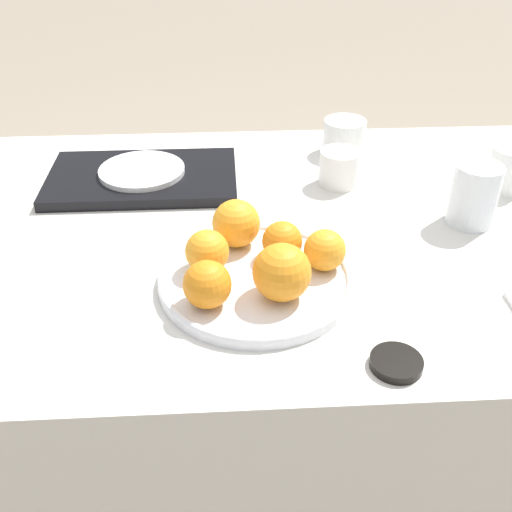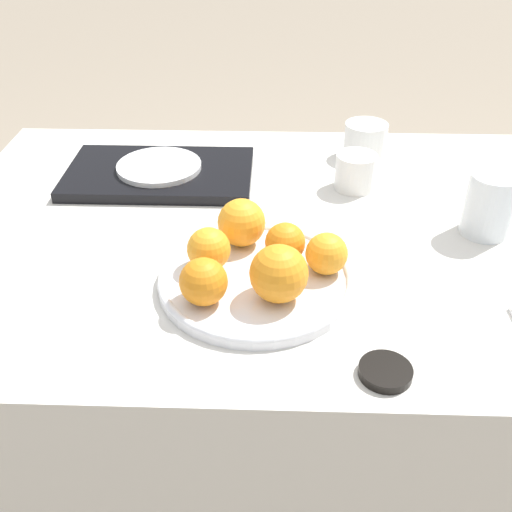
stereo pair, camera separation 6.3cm
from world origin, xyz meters
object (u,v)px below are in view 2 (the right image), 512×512
object	(u,v)px
orange_4	(209,249)
side_plate	(159,166)
cup_0	(365,140)
orange_0	(279,274)
orange_1	(242,223)
orange_5	(285,243)
orange_3	(203,282)
water_glass	(489,204)
soy_dish	(385,372)
serving_tray	(160,174)
fruit_platter	(256,279)
cup_1	(356,172)
orange_2	(327,254)

from	to	relation	value
orange_4	side_plate	distance (m)	0.34
side_plate	cup_0	size ratio (longest dim) A/B	1.86
orange_0	orange_1	bearing A→B (deg)	112.95
side_plate	orange_1	bearing A→B (deg)	-55.02
orange_4	orange_5	bearing A→B (deg)	11.98
orange_3	water_glass	distance (m)	0.49
orange_0	orange_1	world-z (taller)	orange_0
soy_dish	serving_tray	bearing A→B (deg)	125.00
soy_dish	side_plate	bearing A→B (deg)	125.00
soy_dish	fruit_platter	bearing A→B (deg)	132.38
water_glass	orange_3	bearing A→B (deg)	-154.00
side_plate	serving_tray	bearing A→B (deg)	-90.00
cup_0	cup_1	world-z (taller)	cup_0
serving_tray	orange_2	bearing A→B (deg)	-46.76
fruit_platter	soy_dish	size ratio (longest dim) A/B	4.36
orange_2	orange_5	world-z (taller)	orange_2
orange_3	side_plate	size ratio (longest dim) A/B	0.41
water_glass	serving_tray	xyz separation A→B (m)	(-0.57, 0.18, -0.04)
water_glass	side_plate	distance (m)	0.59
orange_0	serving_tray	world-z (taller)	orange_0
orange_3	side_plate	world-z (taller)	orange_3
fruit_platter	orange_1	xyz separation A→B (m)	(-0.03, 0.09, 0.04)
orange_0	cup_0	bearing A→B (deg)	70.45
orange_3	soy_dish	distance (m)	0.26
orange_3	soy_dish	xyz separation A→B (m)	(0.23, -0.12, -0.04)
orange_3	water_glass	xyz separation A→B (m)	(0.44, 0.21, 0.01)
side_plate	orange_5	bearing A→B (deg)	-50.43
water_glass	orange_4	bearing A→B (deg)	-163.14
fruit_platter	orange_4	distance (m)	0.08
water_glass	soy_dish	bearing A→B (deg)	-122.11
orange_0	serving_tray	size ratio (longest dim) A/B	0.23
orange_0	orange_5	bearing A→B (deg)	84.16
orange_3	orange_5	bearing A→B (deg)	43.44
orange_2	orange_1	bearing A→B (deg)	150.39
orange_0	soy_dish	world-z (taller)	orange_0
orange_3	orange_5	distance (m)	0.15
fruit_platter	cup_0	bearing A→B (deg)	65.11
orange_1	serving_tray	size ratio (longest dim) A/B	0.21
orange_0	water_glass	distance (m)	0.39
cup_1	soy_dish	world-z (taller)	cup_1
orange_0	serving_tray	distance (m)	0.45
cup_0	fruit_platter	bearing A→B (deg)	-114.89
orange_0	soy_dish	size ratio (longest dim) A/B	1.23
orange_4	side_plate	size ratio (longest dim) A/B	0.40
orange_1	orange_0	bearing A→B (deg)	-67.05
water_glass	soy_dish	size ratio (longest dim) A/B	1.61
orange_0	cup_1	size ratio (longest dim) A/B	1.07
cup_0	orange_0	bearing A→B (deg)	-109.55
orange_2	soy_dish	bearing A→B (deg)	-72.74
orange_4	cup_1	world-z (taller)	orange_4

